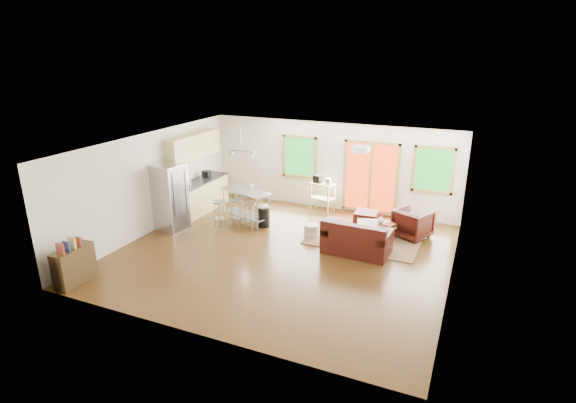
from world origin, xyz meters
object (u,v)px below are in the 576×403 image
at_px(island, 246,201).
at_px(ottoman, 366,219).
at_px(armchair, 413,222).
at_px(refrigerator, 171,197).
at_px(coffee_table, 377,225).
at_px(rug, 365,237).
at_px(loveseat, 356,240).
at_px(kitchen_cart, 322,187).

bearing_deg(island, ottoman, 19.85).
bearing_deg(ottoman, island, -160.15).
xyz_separation_m(armchair, refrigerator, (-5.99, -1.98, 0.47)).
height_order(coffee_table, ottoman, ottoman).
bearing_deg(rug, armchair, 25.02).
bearing_deg(loveseat, coffee_table, 81.31).
height_order(armchair, kitchen_cart, kitchen_cart).
bearing_deg(ottoman, kitchen_cart, 156.93).
height_order(armchair, island, island).
bearing_deg(refrigerator, loveseat, 13.59).
relative_size(rug, loveseat, 1.74).
distance_m(loveseat, island, 3.41).
relative_size(rug, kitchen_cart, 2.55).
xyz_separation_m(armchair, island, (-4.39, -0.80, 0.23)).
bearing_deg(coffee_table, refrigerator, -162.77).
bearing_deg(refrigerator, coffee_table, 25.30).
bearing_deg(ottoman, refrigerator, -153.95).
relative_size(coffee_table, kitchen_cart, 1.01).
xyz_separation_m(refrigerator, kitchen_cart, (3.19, 2.94, -0.15)).
bearing_deg(armchair, kitchen_cart, 5.74).
distance_m(refrigerator, kitchen_cart, 4.34).
bearing_deg(rug, coffee_table, 26.84).
distance_m(loveseat, ottoman, 1.84).
relative_size(rug, island, 1.74).
bearing_deg(loveseat, armchair, 57.31).
distance_m(coffee_table, island, 3.58).
xyz_separation_m(ottoman, kitchen_cart, (-1.50, 0.64, 0.54)).
height_order(rug, kitchen_cart, kitchen_cart).
bearing_deg(island, kitchen_cart, 47.80).
bearing_deg(loveseat, island, 170.70).
bearing_deg(ottoman, loveseat, -83.01).
height_order(coffee_table, armchair, armchair).
bearing_deg(armchair, ottoman, 10.83).
bearing_deg(island, armchair, 10.34).
relative_size(rug, coffee_table, 2.52).
relative_size(armchair, ottoman, 1.39).
relative_size(rug, ottoman, 4.62).
height_order(loveseat, coffee_table, loveseat).
relative_size(loveseat, kitchen_cart, 1.47).
relative_size(armchair, kitchen_cart, 0.77).
xyz_separation_m(rug, island, (-3.31, -0.30, 0.63)).
bearing_deg(rug, ottoman, 104.03).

